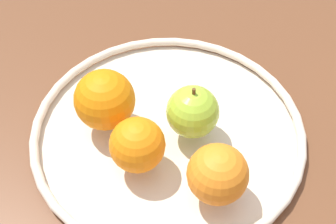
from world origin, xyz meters
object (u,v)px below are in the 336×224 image
(orange_center, at_px, (137,145))
(orange_back_right, at_px, (221,173))
(orange_front_left, at_px, (105,100))
(fruit_bowl, at_px, (168,131))
(apple, at_px, (193,112))

(orange_center, relative_size, orange_back_right, 0.95)
(orange_back_right, relative_size, orange_front_left, 0.90)
(orange_center, xyz_separation_m, orange_back_right, (-0.06, 0.08, 0.00))
(fruit_bowl, bearing_deg, apple, 144.31)
(apple, height_order, orange_center, apple)
(orange_center, bearing_deg, apple, -172.38)
(orange_center, relative_size, orange_front_left, 0.86)
(orange_back_right, bearing_deg, fruit_bowl, -87.66)
(apple, relative_size, orange_back_right, 1.06)
(orange_center, bearing_deg, fruit_bowl, -153.47)
(apple, bearing_deg, orange_front_left, -37.69)
(fruit_bowl, bearing_deg, orange_front_left, -38.46)
(fruit_bowl, bearing_deg, orange_center, 26.53)
(orange_back_right, distance_m, orange_front_left, 0.18)
(fruit_bowl, height_order, apple, apple)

